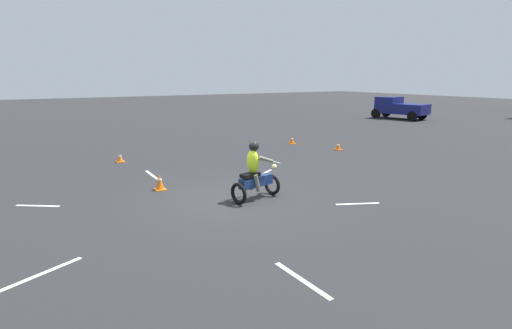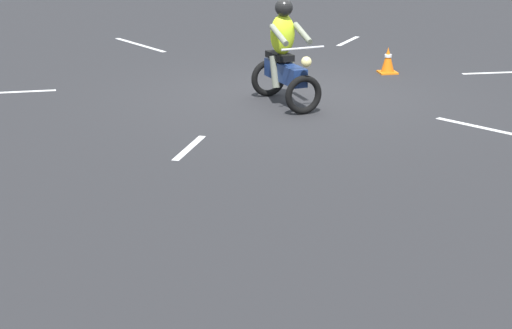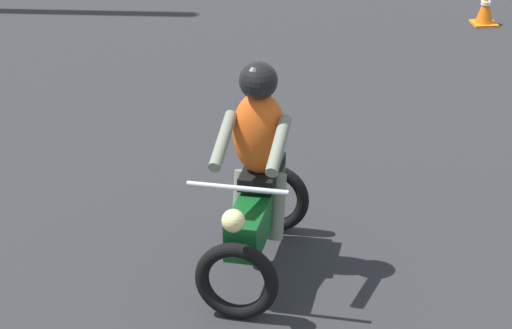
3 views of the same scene
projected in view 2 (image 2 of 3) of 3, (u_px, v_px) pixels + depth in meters
name	position (u px, v px, depth m)	size (l,w,h in m)	color
ground_plane	(295.00, 97.00, 16.20)	(120.00, 120.00, 0.00)	#28282B
motorcycle_rider_foreground	(285.00, 59.00, 15.51)	(0.92, 1.56, 1.66)	black
traffic_cone_near_right	(388.00, 61.00, 17.91)	(0.32, 0.32, 0.47)	orange
lane_stripe_e	(11.00, 92.00, 16.52)	(0.10, 1.47, 0.01)	silver
lane_stripe_ne	(189.00, 148.00, 13.36)	(0.10, 1.21, 0.01)	silver
lane_stripe_nw	(475.00, 126.00, 14.43)	(0.10, 1.33, 0.01)	silver
lane_stripe_w	(499.00, 73.00, 18.02)	(0.10, 1.39, 0.01)	silver
lane_stripe_sw	(348.00, 41.00, 21.09)	(0.10, 1.21, 0.01)	silver
lane_stripe_se	(140.00, 45.00, 20.67)	(0.10, 1.95, 0.01)	silver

